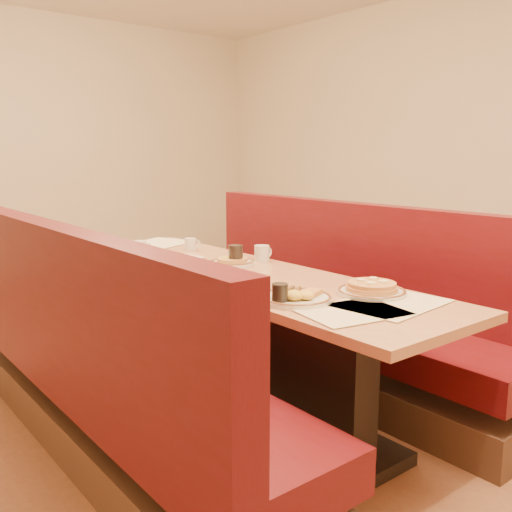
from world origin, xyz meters
TOP-DOWN VIEW (x-y plane):
  - ground at (0.00, 0.00)m, footprint 8.00×8.00m
  - room_envelope at (0.00, 0.00)m, footprint 6.04×8.04m
  - diner_table at (0.00, 0.00)m, footprint 0.70×2.50m
  - booth_left at (-0.73, 0.00)m, footprint 0.55×2.50m
  - booth_right at (0.73, 0.00)m, footprint 0.55×2.50m
  - placemat_near_left at (-0.12, -0.89)m, footprint 0.43×0.35m
  - placemat_near_right at (0.10, -0.90)m, footprint 0.47×0.38m
  - placemat_far_left at (-0.12, 0.50)m, footprint 0.39×0.32m
  - placemat_far_right at (0.10, 1.02)m, footprint 0.54×0.48m
  - pancake_plate at (0.15, -0.75)m, footprint 0.29×0.29m
  - eggs_plate at (-0.18, -0.63)m, footprint 0.30×0.30m
  - extra_plate_mid at (0.08, 0.15)m, footprint 0.24×0.24m
  - extra_plate_far at (-0.17, 1.08)m, footprint 0.23×0.23m
  - coffee_mug_a at (0.27, 0.13)m, footprint 0.12×0.08m
  - coffee_mug_b at (-0.27, 0.36)m, footprint 0.11×0.08m
  - coffee_mug_c at (0.15, 0.67)m, footprint 0.10×0.07m
  - coffee_mug_d at (-0.18, 0.71)m, footprint 0.11×0.08m
  - soda_tumbler_near at (-0.27, -0.64)m, footprint 0.07×0.07m
  - soda_tumbler_mid at (0.09, 0.14)m, footprint 0.08×0.08m

SIDE VIEW (x-z plane):
  - ground at x=0.00m, z-range 0.00..0.00m
  - booth_left at x=-0.73m, z-range -0.16..0.89m
  - booth_right at x=0.73m, z-range -0.16..0.89m
  - diner_table at x=0.00m, z-range 0.00..0.75m
  - placemat_near_left at x=-0.12m, z-range 0.75..0.76m
  - placemat_near_right at x=0.10m, z-range 0.75..0.76m
  - placemat_far_left at x=-0.12m, z-range 0.75..0.76m
  - placemat_far_right at x=0.10m, z-range 0.75..0.76m
  - extra_plate_far at x=-0.17m, z-range 0.74..0.79m
  - extra_plate_mid at x=0.08m, z-range 0.74..0.79m
  - eggs_plate at x=-0.18m, z-range 0.74..0.80m
  - pancake_plate at x=0.15m, z-range 0.74..0.81m
  - coffee_mug_c at x=0.15m, z-range 0.75..0.83m
  - coffee_mug_b at x=-0.27m, z-range 0.75..0.83m
  - soda_tumbler_near at x=-0.27m, z-range 0.75..0.84m
  - coffee_mug_d at x=-0.18m, z-range 0.75..0.84m
  - coffee_mug_a at x=0.27m, z-range 0.75..0.84m
  - soda_tumbler_mid at x=0.09m, z-range 0.75..0.86m
  - room_envelope at x=0.00m, z-range 0.52..3.34m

